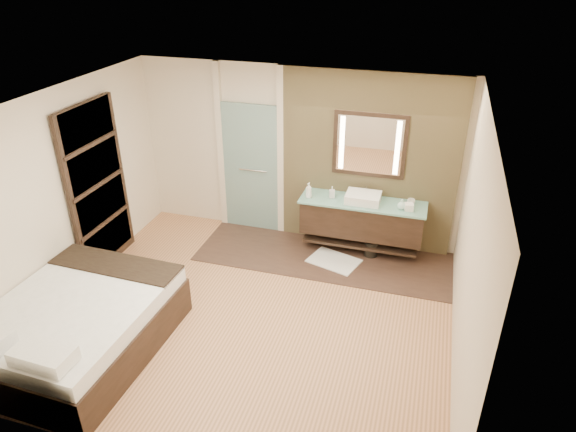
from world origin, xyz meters
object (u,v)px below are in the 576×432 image
(vanity, at_px, (362,218))
(bed, at_px, (78,326))
(waste_bin, at_px, (371,249))
(mirror_unit, at_px, (369,145))

(vanity, xyz_separation_m, bed, (-2.75, -3.08, -0.24))
(waste_bin, bearing_deg, mirror_unit, 120.43)
(mirror_unit, xyz_separation_m, waste_bin, (0.18, -0.31, -1.52))
(vanity, bearing_deg, bed, -131.80)
(vanity, bearing_deg, waste_bin, -22.36)
(mirror_unit, height_order, bed, mirror_unit)
(vanity, xyz_separation_m, waste_bin, (0.18, -0.08, -0.45))
(vanity, height_order, bed, vanity)
(bed, relative_size, waste_bin, 8.68)
(mirror_unit, bearing_deg, bed, -129.68)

